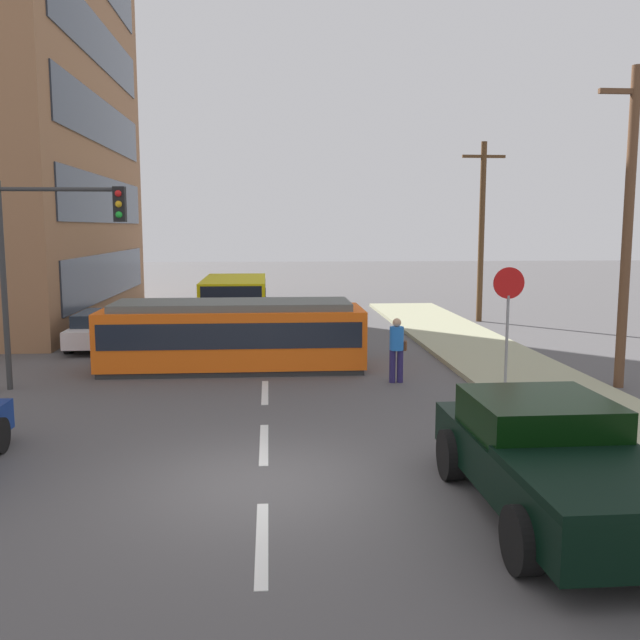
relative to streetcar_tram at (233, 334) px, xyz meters
name	(u,v)px	position (x,y,z in m)	size (l,w,h in m)	color
ground_plane	(266,361)	(0.90, 1.08, -0.99)	(120.00, 120.00, 0.00)	#504E4F
sidewalk_curb_right	(538,385)	(7.70, -2.92, -0.92)	(3.20, 36.00, 0.14)	#9F9F7D
lane_stripe_0	(262,542)	(0.90, -10.92, -0.98)	(0.16, 2.40, 0.01)	silver
lane_stripe_1	(264,444)	(0.90, -6.92, -0.98)	(0.16, 2.40, 0.01)	silver
lane_stripe_2	(265,392)	(0.90, -2.92, -0.98)	(0.16, 2.40, 0.01)	silver
lane_stripe_3	(266,335)	(0.90, 6.00, -0.98)	(0.16, 2.40, 0.01)	silver
lane_stripe_4	(267,315)	(0.90, 12.00, -0.98)	(0.16, 2.40, 0.01)	silver
streetcar_tram	(233,334)	(0.00, 0.00, 0.00)	(7.27, 2.54, 1.92)	#F85E12
city_bus	(235,298)	(-0.38, 9.01, 0.10)	(2.57, 5.90, 1.90)	yellow
pedestrian_crossing	(397,346)	(4.27, -2.08, -0.04)	(0.48, 0.36, 1.67)	#261F52
pickup_truck_parked	(552,460)	(4.88, -10.38, -0.19)	(2.32, 5.02, 1.55)	black
parked_sedan_mid	(106,328)	(-4.44, 3.96, -0.37)	(2.03, 4.29, 1.19)	silver
stop_sign	(508,301)	(6.77, -3.15, 1.21)	(0.76, 0.07, 2.88)	gray
traffic_light_mast	(52,244)	(-4.19, -2.14, 2.58)	(3.04, 0.33, 5.07)	#333333
utility_pole_near	(628,224)	(9.73, -3.00, 3.07)	(1.80, 0.24, 7.76)	brown
utility_pole_mid	(482,229)	(9.93, 9.17, 2.92)	(1.80, 0.24, 7.47)	#52371F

